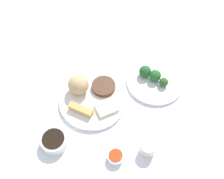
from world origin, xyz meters
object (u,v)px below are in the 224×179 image
(main_plate, at_px, (93,100))
(teacup, at_px, (148,148))
(soy_sauce_bowl, at_px, (54,141))
(sauce_ramekin_sweet_and_sour, at_px, (116,157))
(broccoli_plate, at_px, (155,81))

(main_plate, relative_size, teacup, 4.70)
(teacup, bearing_deg, soy_sauce_bowl, 84.80)
(main_plate, bearing_deg, sauce_ramekin_sweet_and_sour, -159.70)
(sauce_ramekin_sweet_and_sour, xyz_separation_m, teacup, (0.03, -0.11, 0.01))
(soy_sauce_bowl, bearing_deg, broccoli_plate, -55.15)
(broccoli_plate, relative_size, teacup, 4.17)
(main_plate, bearing_deg, teacup, -135.83)
(main_plate, distance_m, broccoli_plate, 0.27)
(main_plate, relative_size, soy_sauce_bowl, 2.75)
(sauce_ramekin_sweet_and_sour, relative_size, teacup, 1.03)
(broccoli_plate, xyz_separation_m, sauce_ramekin_sweet_and_sour, (-0.33, 0.17, 0.01))
(sauce_ramekin_sweet_and_sour, height_order, teacup, teacup)
(broccoli_plate, bearing_deg, teacup, 169.99)
(soy_sauce_bowl, height_order, sauce_ramekin_sweet_and_sour, soy_sauce_bowl)
(main_plate, height_order, teacup, teacup)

